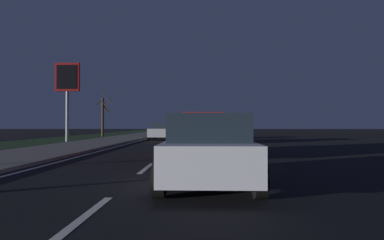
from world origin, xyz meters
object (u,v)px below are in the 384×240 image
at_px(pickup_truck, 203,133).
at_px(sedan_silver, 162,131).
at_px(sedan_tan, 205,132).
at_px(bare_tree_far, 103,115).
at_px(gas_price_sign, 67,83).
at_px(sedan_white, 208,149).

bearing_deg(pickup_truck, sedan_silver, 13.81).
relative_size(pickup_truck, sedan_tan, 1.24).
bearing_deg(sedan_tan, pickup_truck, 179.11).
bearing_deg(bare_tree_far, pickup_truck, -153.45).
distance_m(pickup_truck, bare_tree_far, 25.04).
bearing_deg(sedan_silver, bare_tree_far, 44.07).
height_order(sedan_silver, gas_price_sign, gas_price_sign).
height_order(pickup_truck, sedan_white, pickup_truck).
xyz_separation_m(sedan_tan, bare_tree_far, (12.67, 11.32, 1.58)).
height_order(sedan_tan, gas_price_sign, gas_price_sign).
xyz_separation_m(sedan_white, bare_tree_far, (29.17, 11.24, 1.58)).
distance_m(sedan_white, gas_price_sign, 21.05).
distance_m(sedan_white, bare_tree_far, 31.31).
bearing_deg(sedan_white, pickup_truck, 0.59).
height_order(pickup_truck, bare_tree_far, bare_tree_far).
xyz_separation_m(pickup_truck, sedan_silver, (14.50, 3.56, -0.20)).
height_order(sedan_white, bare_tree_far, bare_tree_far).
height_order(pickup_truck, gas_price_sign, gas_price_sign).
xyz_separation_m(sedan_silver, sedan_white, (-21.31, -3.63, 0.00)).
height_order(sedan_silver, sedan_tan, same).
distance_m(sedan_silver, sedan_white, 21.62).
relative_size(sedan_tan, bare_tree_far, 0.89).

